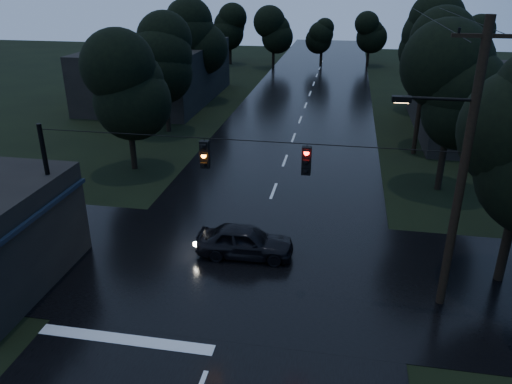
% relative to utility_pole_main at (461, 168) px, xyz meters
% --- Properties ---
extents(main_road, '(12.00, 120.00, 0.02)m').
position_rel_utility_pole_main_xyz_m(main_road, '(-7.41, 19.00, -5.26)').
color(main_road, black).
rests_on(main_road, ground).
extents(cross_street, '(60.00, 9.00, 0.02)m').
position_rel_utility_pole_main_xyz_m(cross_street, '(-7.41, 1.00, -5.26)').
color(cross_street, black).
rests_on(cross_street, ground).
extents(building_far_right, '(10.00, 14.00, 4.40)m').
position_rel_utility_pole_main_xyz_m(building_far_right, '(6.59, 23.00, -3.06)').
color(building_far_right, black).
rests_on(building_far_right, ground).
extents(building_far_left, '(10.00, 16.00, 5.00)m').
position_rel_utility_pole_main_xyz_m(building_far_left, '(-21.41, 29.00, -2.76)').
color(building_far_left, black).
rests_on(building_far_left, ground).
extents(utility_pole_main, '(3.50, 0.30, 10.00)m').
position_rel_utility_pole_main_xyz_m(utility_pole_main, '(0.00, 0.00, 0.00)').
color(utility_pole_main, black).
rests_on(utility_pole_main, ground).
extents(utility_pole_far, '(2.00, 0.30, 7.50)m').
position_rel_utility_pole_main_xyz_m(utility_pole_far, '(0.89, 17.00, -1.38)').
color(utility_pole_far, black).
rests_on(utility_pole_far, ground).
extents(anchor_pole_left, '(0.18, 0.18, 6.00)m').
position_rel_utility_pole_main_xyz_m(anchor_pole_left, '(-14.91, 0.00, -2.26)').
color(anchor_pole_left, black).
rests_on(anchor_pole_left, ground).
extents(span_signals, '(15.00, 0.37, 1.12)m').
position_rel_utility_pole_main_xyz_m(span_signals, '(-6.85, -0.01, -0.01)').
color(span_signals, black).
rests_on(span_signals, ground).
extents(tree_left_a, '(3.92, 3.92, 8.26)m').
position_rel_utility_pole_main_xyz_m(tree_left_a, '(-16.41, 11.00, -0.02)').
color(tree_left_a, black).
rests_on(tree_left_a, ground).
extents(tree_left_b, '(4.20, 4.20, 8.85)m').
position_rel_utility_pole_main_xyz_m(tree_left_b, '(-17.01, 19.00, 0.36)').
color(tree_left_b, black).
rests_on(tree_left_b, ground).
extents(tree_left_c, '(4.48, 4.48, 9.44)m').
position_rel_utility_pole_main_xyz_m(tree_left_c, '(-17.61, 29.00, 0.74)').
color(tree_left_c, black).
rests_on(tree_left_c, ground).
extents(tree_right_a, '(4.20, 4.20, 8.85)m').
position_rel_utility_pole_main_xyz_m(tree_right_a, '(1.59, 11.00, 0.36)').
color(tree_right_a, black).
rests_on(tree_right_a, ground).
extents(tree_right_b, '(4.48, 4.48, 9.44)m').
position_rel_utility_pole_main_xyz_m(tree_right_b, '(2.19, 19.00, 0.74)').
color(tree_right_b, black).
rests_on(tree_right_b, ground).
extents(tree_right_c, '(4.76, 4.76, 10.03)m').
position_rel_utility_pole_main_xyz_m(tree_right_c, '(2.79, 29.00, 1.11)').
color(tree_right_c, black).
rests_on(tree_right_c, ground).
extents(car, '(4.15, 1.78, 1.40)m').
position_rel_utility_pole_main_xyz_m(car, '(-7.60, 2.00, -4.56)').
color(car, black).
rests_on(car, ground).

